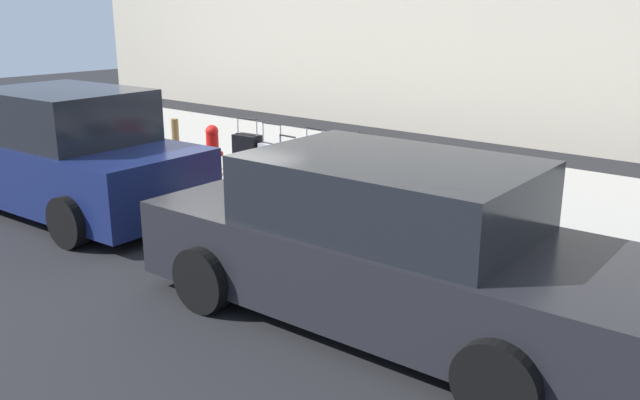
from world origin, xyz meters
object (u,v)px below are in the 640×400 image
(suitcase_teal_5, at_px, (314,173))
(parked_car_charcoal_0, at_px, (389,246))
(suitcase_silver_0, at_px, (459,200))
(fire_hydrant, at_px, (213,149))
(bollard_post, at_px, (176,144))
(suitcase_silver_7, at_px, (272,165))
(parked_car_navy_1, at_px, (68,156))
(suitcase_black_8, at_px, (248,158))
(suitcase_black_1, at_px, (430,200))
(suitcase_maroon_2, at_px, (400,197))
(suitcase_olive_4, at_px, (338,185))
(suitcase_navy_6, at_px, (288,172))
(suitcase_red_3, at_px, (368,183))

(suitcase_teal_5, relative_size, parked_car_charcoal_0, 0.21)
(suitcase_silver_0, xyz_separation_m, parked_car_charcoal_0, (-0.56, 2.35, 0.19))
(fire_hydrant, relative_size, bollard_post, 0.96)
(fire_hydrant, distance_m, bollard_post, 0.77)
(suitcase_silver_7, height_order, parked_car_navy_1, parked_car_navy_1)
(suitcase_teal_5, bearing_deg, bollard_post, 3.88)
(suitcase_silver_0, distance_m, bollard_post, 5.23)
(suitcase_silver_0, height_order, suitcase_black_8, suitcase_black_8)
(suitcase_black_1, relative_size, parked_car_charcoal_0, 0.18)
(suitcase_maroon_2, bearing_deg, suitcase_olive_4, 5.30)
(suitcase_silver_0, distance_m, suitcase_navy_6, 2.77)
(suitcase_silver_0, bearing_deg, suitcase_black_8, -0.39)
(suitcase_black_1, height_order, parked_car_charcoal_0, parked_car_charcoal_0)
(suitcase_silver_0, xyz_separation_m, suitcase_teal_5, (2.34, -0.03, -0.03))
(bollard_post, distance_m, parked_car_charcoal_0, 6.19)
(suitcase_teal_5, bearing_deg, suitcase_red_3, 177.11)
(parked_car_navy_1, bearing_deg, suitcase_silver_7, -123.56)
(fire_hydrant, bearing_deg, bollard_post, 11.30)
(suitcase_black_1, height_order, suitcase_maroon_2, suitcase_black_1)
(parked_car_navy_1, bearing_deg, suitcase_navy_6, -131.99)
(suitcase_navy_6, bearing_deg, suitcase_olive_4, -177.35)
(suitcase_silver_7, relative_size, suitcase_black_8, 0.97)
(suitcase_silver_0, distance_m, parked_car_navy_1, 5.37)
(suitcase_olive_4, bearing_deg, bollard_post, 2.25)
(suitcase_maroon_2, relative_size, suitcase_olive_4, 0.77)
(suitcase_black_1, relative_size, bollard_post, 1.01)
(suitcase_black_8, xyz_separation_m, parked_car_charcoal_0, (-4.25, 2.38, 0.20))
(bollard_post, distance_m, parked_car_navy_1, 2.24)
(suitcase_teal_5, distance_m, parked_car_navy_1, 3.45)
(suitcase_black_8, xyz_separation_m, parked_car_navy_1, (1.12, 2.38, 0.28))
(suitcase_red_3, relative_size, parked_car_navy_1, 0.25)
(suitcase_olive_4, distance_m, suitcase_teal_5, 0.49)
(suitcase_silver_0, relative_size, bollard_post, 0.97)
(suitcase_silver_7, height_order, suitcase_black_8, suitcase_black_8)
(suitcase_silver_0, relative_size, suitcase_maroon_2, 1.47)
(suitcase_teal_5, distance_m, fire_hydrant, 2.13)
(suitcase_teal_5, bearing_deg, suitcase_olive_4, 172.38)
(suitcase_olive_4, relative_size, parked_car_charcoal_0, 0.15)
(suitcase_maroon_2, xyz_separation_m, fire_hydrant, (3.58, 0.07, 0.17))
(suitcase_olive_4, xyz_separation_m, parked_car_navy_1, (2.95, 2.32, 0.39))
(suitcase_black_1, bearing_deg, suitcase_olive_4, 2.67)
(suitcase_maroon_2, distance_m, bollard_post, 4.34)
(bollard_post, xyz_separation_m, parked_car_navy_1, (-0.41, 2.19, 0.23))
(suitcase_teal_5, height_order, fire_hydrant, suitcase_teal_5)
(suitcase_navy_6, distance_m, parked_car_charcoal_0, 4.04)
(suitcase_silver_7, bearing_deg, suitcase_teal_5, 177.80)
(suitcase_red_3, bearing_deg, suitcase_silver_0, -179.30)
(suitcase_navy_6, xyz_separation_m, parked_car_charcoal_0, (-3.32, 2.28, 0.26))
(suitcase_red_3, distance_m, suitcase_silver_7, 1.85)
(suitcase_teal_5, xyz_separation_m, bollard_post, (2.88, 0.20, 0.07))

